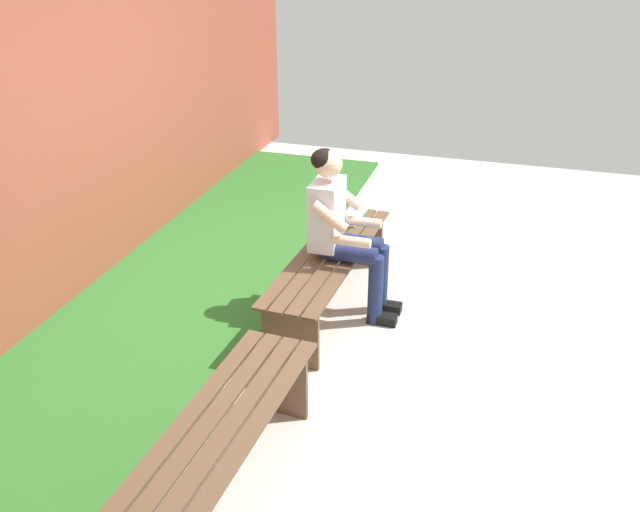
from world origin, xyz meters
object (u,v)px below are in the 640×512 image
Objects in this scene: bench_near at (330,266)px; person_seated at (343,226)px; book_open at (353,216)px; bench_far at (209,456)px; apple at (345,221)px.

person_seated reaches higher than bench_near.
person_seated is 3.05× the size of book_open.
bench_near and bench_far have the same top height.
bench_near is at bearing 180.00° from bench_far.
apple is (-2.64, -0.02, 0.15)m from bench_far.
bench_far is 4.60× the size of book_open.
bench_far is 2.64m from apple.
person_seated is (0.01, 0.10, 0.34)m from bench_near.
bench_near is 0.36m from person_seated.
bench_far is at bearing 0.39° from apple.
bench_far is 2.14m from person_seated.
bench_near is at bearing 2.76° from book_open.
apple is 0.19m from book_open.
person_seated is (-2.11, 0.10, 0.34)m from bench_far.
person_seated is at bearing 10.95° from book_open.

